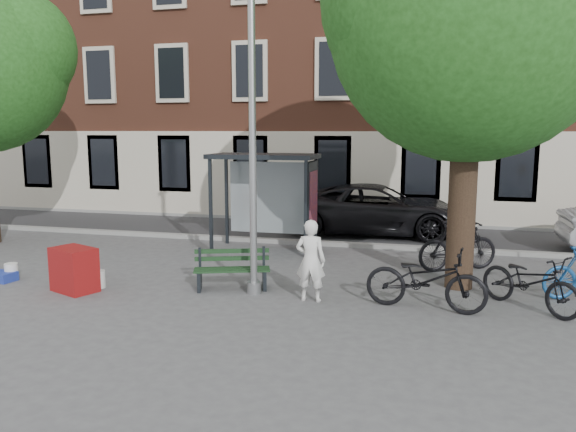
% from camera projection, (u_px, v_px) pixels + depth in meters
% --- Properties ---
extents(ground, '(90.00, 90.00, 0.00)m').
position_uv_depth(ground, '(254.00, 293.00, 11.29)').
color(ground, '#4C4C4F').
rests_on(ground, ground).
extents(road, '(40.00, 4.00, 0.01)m').
position_uv_depth(road, '(321.00, 232.00, 17.98)').
color(road, '#28282B').
rests_on(road, ground).
extents(curb_near, '(40.00, 0.25, 0.12)m').
position_uv_depth(curb_near, '(308.00, 243.00, 16.06)').
color(curb_near, gray).
rests_on(curb_near, ground).
extents(curb_far, '(40.00, 0.25, 0.12)m').
position_uv_depth(curb_far, '(332.00, 221.00, 19.89)').
color(curb_far, gray).
rests_on(curb_far, ground).
extents(building_row, '(30.00, 8.00, 14.00)m').
position_uv_depth(building_row, '(352.00, 36.00, 22.65)').
color(building_row, brown).
rests_on(building_row, ground).
extents(lamppost, '(0.28, 0.35, 6.11)m').
position_uv_depth(lamppost, '(253.00, 155.00, 10.86)').
color(lamppost, '#9EA0A3').
rests_on(lamppost, ground).
extents(tree_right, '(5.76, 5.60, 8.20)m').
position_uv_depth(tree_right, '(473.00, 6.00, 10.76)').
color(tree_right, black).
rests_on(tree_right, ground).
extents(bus_shelter, '(2.85, 1.45, 2.62)m').
position_uv_depth(bus_shelter, '(279.00, 180.00, 15.07)').
color(bus_shelter, '#1E2328').
rests_on(bus_shelter, ground).
extents(painter, '(0.58, 0.38, 1.59)m').
position_uv_depth(painter, '(311.00, 260.00, 10.70)').
color(painter, white).
rests_on(painter, ground).
extents(bench, '(1.63, 0.97, 0.80)m').
position_uv_depth(bench, '(232.00, 271.00, 11.58)').
color(bench, '#1E2328').
rests_on(bench, ground).
extents(bike_a, '(2.27, 1.07, 1.15)m').
position_uv_depth(bike_a, '(426.00, 279.00, 10.19)').
color(bike_a, black).
rests_on(bike_a, ground).
extents(bike_c, '(1.95, 1.91, 1.06)m').
position_uv_depth(bike_c, '(530.00, 281.00, 10.20)').
color(bike_c, black).
rests_on(bike_c, ground).
extents(bike_d, '(2.02, 1.43, 1.19)m').
position_uv_depth(bike_d, '(458.00, 245.00, 13.04)').
color(bike_d, black).
rests_on(bike_d, ground).
extents(car_dark, '(5.74, 2.80, 1.57)m').
position_uv_depth(car_dark, '(377.00, 209.00, 17.60)').
color(car_dark, black).
rests_on(car_dark, ground).
extents(red_stand, '(1.06, 0.90, 0.90)m').
position_uv_depth(red_stand, '(74.00, 270.00, 11.39)').
color(red_stand, maroon).
rests_on(red_stand, ground).
extents(blue_crate, '(0.60, 0.48, 0.20)m').
position_uv_depth(blue_crate, '(2.00, 277.00, 12.20)').
color(blue_crate, '#203396').
rests_on(blue_crate, ground).
extents(bucket_a, '(0.35, 0.35, 0.36)m').
position_uv_depth(bucket_a, '(11.00, 271.00, 12.32)').
color(bucket_a, white).
rests_on(bucket_a, ground).
extents(bucket_b, '(0.31, 0.31, 0.36)m').
position_uv_depth(bucket_b, '(98.00, 279.00, 11.68)').
color(bucket_b, silver).
rests_on(bucket_b, ground).
extents(bucket_c, '(0.37, 0.37, 0.36)m').
position_uv_depth(bucket_c, '(70.00, 282.00, 11.45)').
color(bucket_c, white).
rests_on(bucket_c, ground).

